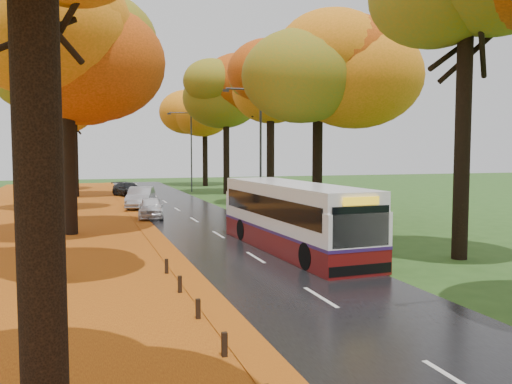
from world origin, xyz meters
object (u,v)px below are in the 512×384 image
car_white (151,207)px  car_dark (128,189)px  streetlamp_far (189,145)px  streetlamp_mid (257,142)px  bus (293,215)px  car_silver (141,198)px

car_white → car_dark: size_ratio=0.87×
streetlamp_far → car_white: 21.61m
streetlamp_mid → streetlamp_far: bearing=90.0°
car_white → bus: bearing=-64.2°
bus → car_dark: 29.57m
car_silver → car_dark: (0.00, 10.55, -0.13)m
car_white → car_silver: size_ratio=0.82×
bus → car_white: (-4.30, 12.75, -0.82)m
streetlamp_far → car_dark: size_ratio=1.85×
bus → streetlamp_far: bearing=83.6°
streetlamp_mid → bus: 11.65m
streetlamp_far → bus: 33.23m
streetlamp_far → car_dark: 8.38m
bus → car_dark: bus is taller
bus → streetlamp_mid: bearing=76.8°
car_dark → bus: bearing=-101.1°
streetlamp_far → car_silver: size_ratio=1.74×
streetlamp_mid → streetlamp_far: (0.00, 22.00, 0.00)m
bus → car_dark: size_ratio=2.49×
streetlamp_far → bus: bearing=-93.5°
streetlamp_far → car_silver: streetlamp_far is taller
car_white → car_dark: car_white is taller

